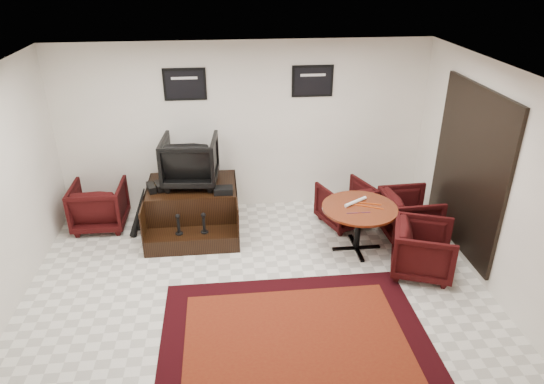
{
  "coord_description": "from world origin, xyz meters",
  "views": [
    {
      "loc": [
        -0.35,
        -5.06,
        3.95
      ],
      "look_at": [
        0.29,
        0.9,
        1.01
      ],
      "focal_mm": 32.0,
      "sensor_mm": 36.0,
      "label": 1
    }
  ],
  "objects_px": {
    "armchair_side": "(99,203)",
    "table_chair_window": "(410,212)",
    "shine_chair": "(190,158)",
    "table_chair_back": "(346,202)",
    "shine_podium": "(193,209)",
    "meeting_table": "(359,212)",
    "table_chair_corner": "(424,247)"
  },
  "relations": [
    {
      "from": "table_chair_window",
      "to": "shine_chair",
      "type": "bearing_deg",
      "value": 75.01
    },
    {
      "from": "shine_chair",
      "to": "table_chair_window",
      "type": "xyz_separation_m",
      "value": [
        3.32,
        -0.74,
        -0.74
      ]
    },
    {
      "from": "armchair_side",
      "to": "table_chair_back",
      "type": "height_order",
      "value": "armchair_side"
    },
    {
      "from": "meeting_table",
      "to": "armchair_side",
      "type": "bearing_deg",
      "value": 164.27
    },
    {
      "from": "shine_chair",
      "to": "armchair_side",
      "type": "relative_size",
      "value": 1.03
    },
    {
      "from": "armchair_side",
      "to": "table_chair_window",
      "type": "distance_m",
      "value": 4.87
    },
    {
      "from": "meeting_table",
      "to": "table_chair_back",
      "type": "height_order",
      "value": "table_chair_back"
    },
    {
      "from": "table_chair_window",
      "to": "table_chair_corner",
      "type": "xyz_separation_m",
      "value": [
        -0.17,
        -0.97,
        -0.0
      ]
    },
    {
      "from": "shine_podium",
      "to": "table_chair_window",
      "type": "distance_m",
      "value": 3.37
    },
    {
      "from": "meeting_table",
      "to": "table_chair_corner",
      "type": "height_order",
      "value": "table_chair_corner"
    },
    {
      "from": "shine_podium",
      "to": "table_chair_window",
      "type": "bearing_deg",
      "value": -10.16
    },
    {
      "from": "shine_chair",
      "to": "meeting_table",
      "type": "distance_m",
      "value": 2.69
    },
    {
      "from": "armchair_side",
      "to": "shine_chair",
      "type": "bearing_deg",
      "value": 178.13
    },
    {
      "from": "shine_podium",
      "to": "table_chair_back",
      "type": "height_order",
      "value": "table_chair_back"
    },
    {
      "from": "shine_chair",
      "to": "table_chair_corner",
      "type": "distance_m",
      "value": 3.66
    },
    {
      "from": "shine_podium",
      "to": "armchair_side",
      "type": "relative_size",
      "value": 1.75
    },
    {
      "from": "table_chair_back",
      "to": "shine_podium",
      "type": "bearing_deg",
      "value": -23.6
    },
    {
      "from": "shine_chair",
      "to": "meeting_table",
      "type": "bearing_deg",
      "value": 161.62
    },
    {
      "from": "table_chair_back",
      "to": "table_chair_corner",
      "type": "distance_m",
      "value": 1.61
    },
    {
      "from": "table_chair_back",
      "to": "armchair_side",
      "type": "bearing_deg",
      "value": -25.45
    },
    {
      "from": "meeting_table",
      "to": "table_chair_back",
      "type": "distance_m",
      "value": 0.81
    },
    {
      "from": "table_chair_back",
      "to": "table_chair_window",
      "type": "bearing_deg",
      "value": 131.16
    },
    {
      "from": "armchair_side",
      "to": "table_chair_window",
      "type": "height_order",
      "value": "armchair_side"
    },
    {
      "from": "meeting_table",
      "to": "table_chair_corner",
      "type": "relative_size",
      "value": 1.35
    },
    {
      "from": "shine_chair",
      "to": "table_chair_back",
      "type": "bearing_deg",
      "value": 178.69
    },
    {
      "from": "shine_chair",
      "to": "table_chair_back",
      "type": "relative_size",
      "value": 1.11
    },
    {
      "from": "armchair_side",
      "to": "table_chair_back",
      "type": "distance_m",
      "value": 3.93
    },
    {
      "from": "table_chair_window",
      "to": "table_chair_corner",
      "type": "bearing_deg",
      "value": 167.71
    },
    {
      "from": "armchair_side",
      "to": "table_chair_back",
      "type": "xyz_separation_m",
      "value": [
        3.91,
        -0.32,
        -0.03
      ]
    },
    {
      "from": "shine_podium",
      "to": "table_chair_corner",
      "type": "height_order",
      "value": "table_chair_corner"
    },
    {
      "from": "shine_podium",
      "to": "armchair_side",
      "type": "bearing_deg",
      "value": 172.29
    },
    {
      "from": "shine_chair",
      "to": "armchair_side",
      "type": "bearing_deg",
      "value": 2.74
    }
  ]
}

